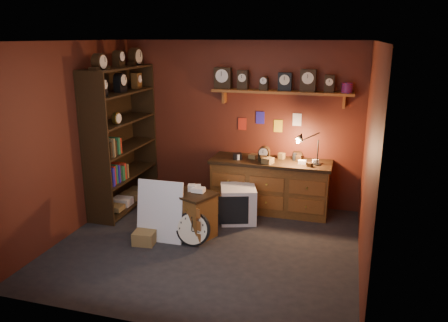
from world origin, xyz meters
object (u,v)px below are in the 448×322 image
at_px(workbench, 270,183).
at_px(low_cabinet, 193,213).
at_px(big_round_clock, 193,229).
at_px(shelving_unit, 120,133).

distance_m(workbench, low_cabinet, 1.54).
bearing_deg(low_cabinet, big_round_clock, -46.77).
xyz_separation_m(shelving_unit, big_round_clock, (1.61, -1.02, -1.02)).
relative_size(low_cabinet, big_round_clock, 1.54).
xyz_separation_m(shelving_unit, low_cabinet, (1.52, -0.77, -0.89)).
distance_m(shelving_unit, big_round_clock, 2.16).
height_order(shelving_unit, workbench, shelving_unit).
height_order(shelving_unit, big_round_clock, shelving_unit).
relative_size(shelving_unit, big_round_clock, 5.34).
height_order(shelving_unit, low_cabinet, shelving_unit).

